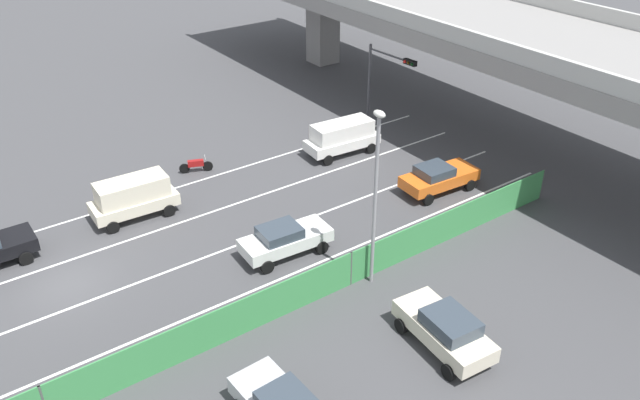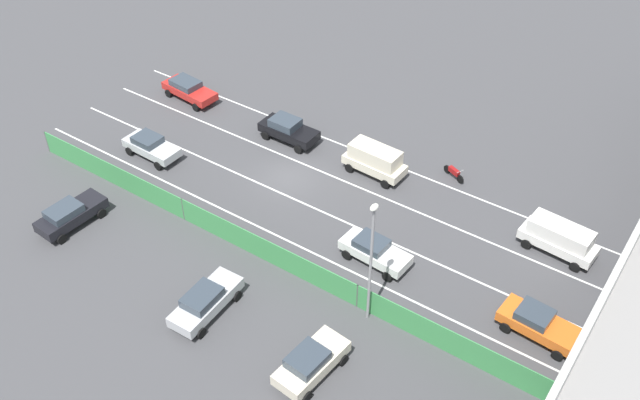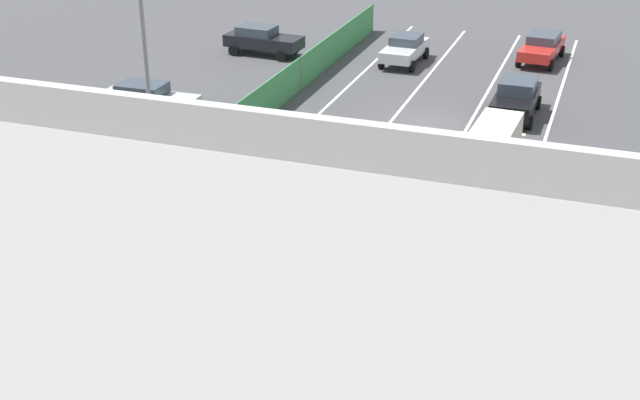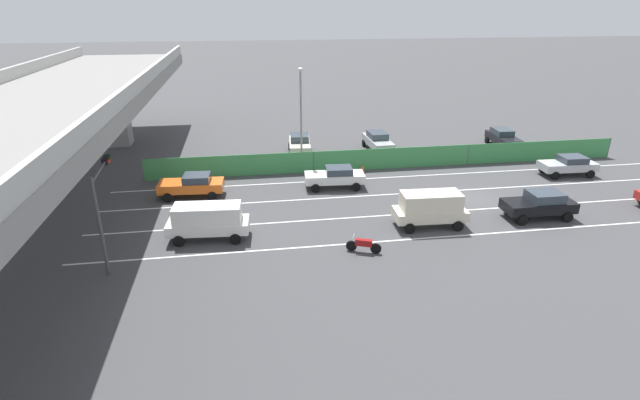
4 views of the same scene
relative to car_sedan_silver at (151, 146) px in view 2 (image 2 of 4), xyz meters
name	(u,v)px [view 2 (image 2 of 4)]	position (x,y,z in m)	size (l,w,h in m)	color
ground_plane	(289,177)	(-3.57, 9.51, -0.87)	(300.00, 300.00, 0.00)	#424244
lane_line_left_edge	(374,157)	(-8.82, 13.15, -0.87)	(0.14, 43.28, 0.01)	silver
lane_line_mid_left	(347,182)	(-5.32, 13.15, -0.87)	(0.14, 43.28, 0.01)	silver
lane_line_mid_right	(318,210)	(-1.83, 13.15, -0.87)	(0.14, 43.28, 0.01)	silver
lane_line_right_edge	(286,240)	(1.67, 13.15, -0.87)	(0.14, 43.28, 0.01)	silver
green_fence	(265,250)	(3.81, 13.15, -0.01)	(0.10, 39.38, 1.72)	#3D8E4C
car_sedan_silver	(151,146)	(0.00, 0.00, 0.00)	(2.09, 4.33, 1.55)	#B7BABC
car_van_cream	(375,159)	(-7.22, 14.15, 0.35)	(2.15, 4.43, 2.15)	beige
car_sedan_black	(288,129)	(-7.11, 6.85, 0.07)	(2.07, 4.43, 1.71)	black
car_hatchback_white	(374,250)	(0.15, 18.60, 0.01)	(2.17, 4.43, 1.57)	silver
car_van_white	(559,237)	(-6.85, 27.35, 0.31)	(2.24, 4.74, 2.07)	silver
car_taxi_orange	(539,323)	(-0.01, 28.80, 0.02)	(2.27, 4.54, 1.61)	orange
car_sedan_red	(189,89)	(-7.23, -2.99, 0.01)	(2.36, 4.84, 1.54)	red
motorcycle	(454,172)	(-9.88, 18.92, -0.41)	(0.92, 1.84, 0.93)	black
parked_sedan_dark	(70,214)	(8.24, 1.09, 0.06)	(4.61, 2.18, 1.66)	black
parked_wagon_silver	(205,301)	(8.94, 13.00, 0.07)	(4.73, 2.08, 1.70)	#B2B5B7
parked_sedan_cream	(311,362)	(9.05, 20.18, 0.07)	(4.43, 2.34, 1.72)	beige
street_lamp	(371,254)	(4.15, 20.60, 4.02)	(0.60, 0.36, 8.19)	gray
traffic_cone	(308,267)	(3.10, 15.82, -0.56)	(0.47, 0.47, 0.67)	orange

